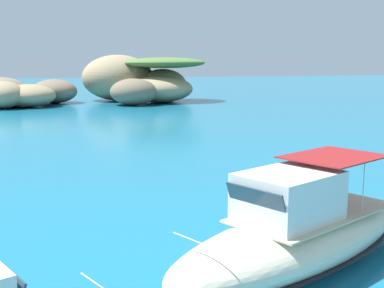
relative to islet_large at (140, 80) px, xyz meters
The scene contains 3 objects.
islet_large is the anchor object (origin of this frame).
islet_small 18.63m from the islet_large, 169.82° to the right, with size 17.70×15.79×4.17m.
motorboat_cream 67.34m from the islet_large, 96.58° to the right, with size 11.04×7.44×3.34m.
Camera 1 is at (-5.69, -3.36, 6.40)m, focal length 46.52 mm.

